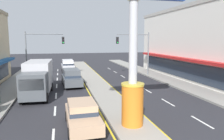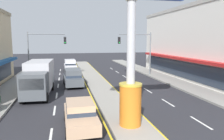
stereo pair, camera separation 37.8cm
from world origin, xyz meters
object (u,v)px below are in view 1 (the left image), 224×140
storefront_right (210,43)px  suv_far_right_lane (72,77)px  suv_far_left_oncoming (68,65)px  traffic_light_right_side (137,46)px  box_truck_near_right_lane (38,77)px  traffic_light_left_side (41,47)px  district_sign (133,54)px  sedan_near_left_lane (82,114)px

storefront_right → suv_far_right_lane: 18.01m
suv_far_right_lane → suv_far_left_oncoming: bearing=90.0°
traffic_light_right_side → suv_far_left_oncoming: 12.44m
box_truck_near_right_lane → traffic_light_left_side: bearing=92.4°
district_sign → traffic_light_right_side: district_sign is taller
storefront_right → suv_far_right_lane: (-17.63, -0.01, -3.71)m
traffic_light_left_side → sedan_near_left_lane: traffic_light_left_side is taller
sedan_near_left_lane → suv_far_left_oncoming: (-0.00, 23.90, 0.20)m
storefront_right → box_truck_near_right_lane: bearing=-170.9°
suv_far_right_lane → sedan_near_left_lane: suv_far_right_lane is taller
traffic_light_right_side → box_truck_near_right_lane: 15.02m
traffic_light_left_side → suv_far_right_lane: bearing=-54.0°
suv_far_left_oncoming → district_sign: bearing=-83.3°
traffic_light_left_side → suv_far_right_lane: 6.91m
traffic_light_right_side → traffic_light_left_side: bearing=178.1°
suv_far_right_lane → suv_far_left_oncoming: (0.00, 12.06, 0.00)m
storefront_right → suv_far_right_lane: size_ratio=5.25×
district_sign → traffic_light_left_side: bearing=110.4°
sedan_near_left_lane → suv_far_right_lane: bearing=90.0°
storefront_right → box_truck_near_right_lane: (-20.86, -3.33, -3.00)m
traffic_light_left_side → traffic_light_right_side: same height
suv_far_left_oncoming → suv_far_right_lane: bearing=-90.0°
storefront_right → traffic_light_right_side: size_ratio=3.99×
traffic_light_left_side → sedan_near_left_lane: (3.58, -16.77, -3.46)m
storefront_right → suv_far_left_oncoming: 21.67m
traffic_light_left_side → suv_far_left_oncoming: traffic_light_left_side is taller
suv_far_right_lane → sedan_near_left_lane: size_ratio=1.08×
box_truck_near_right_lane → suv_far_right_lane: bearing=45.7°
district_sign → storefront_right: size_ratio=0.36×
traffic_light_right_side → suv_far_right_lane: traffic_light_right_side is taller
suv_far_right_lane → storefront_right: bearing=0.0°
traffic_light_left_side → suv_far_left_oncoming: (3.58, 7.14, -3.26)m
district_sign → sedan_near_left_lane: size_ratio=2.04×
box_truck_near_right_lane → sedan_near_left_lane: 9.17m
suv_far_right_lane → sedan_near_left_lane: 11.85m
suv_far_right_lane → district_sign: bearing=-77.0°
traffic_light_right_side → sedan_near_left_lane: (-9.33, -16.35, -3.46)m
sedan_near_left_lane → suv_far_left_oncoming: suv_far_left_oncoming is taller
traffic_light_right_side → suv_far_right_lane: (-9.34, -4.50, -3.26)m
storefront_right → traffic_light_right_side: bearing=151.6°
traffic_light_left_side → suv_far_left_oncoming: 8.63m
traffic_light_right_side → district_sign: bearing=-110.8°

